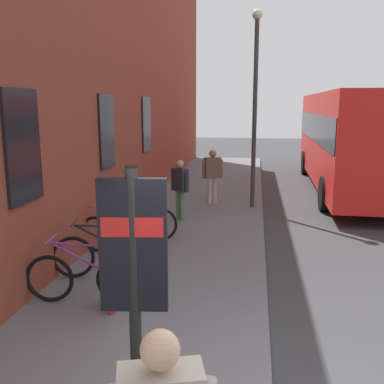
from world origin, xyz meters
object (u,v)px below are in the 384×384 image
at_px(city_bus, 350,136).
at_px(bicycle_nearest_sign, 105,255).
at_px(street_lamp, 255,94).
at_px(bicycle_far_end, 137,222).
at_px(bicycle_by_door, 85,277).
at_px(pedestrian_crossing_street, 108,245).
at_px(pedestrian_near_bus, 213,171).
at_px(pedestrian_by_facade, 180,184).
at_px(bicycle_mid_rack, 120,236).
at_px(transit_info_sign, 134,264).

bearing_deg(city_bus, bicycle_nearest_sign, 148.18).
bearing_deg(bicycle_nearest_sign, street_lamp, -23.18).
bearing_deg(street_lamp, bicycle_far_end, 145.20).
bearing_deg(bicycle_by_door, street_lamp, -19.70).
distance_m(bicycle_nearest_sign, bicycle_far_end, 2.09).
distance_m(city_bus, street_lamp, 5.06).
relative_size(bicycle_far_end, pedestrian_crossing_street, 1.11).
relative_size(pedestrian_crossing_street, pedestrian_near_bus, 1.00).
distance_m(bicycle_nearest_sign, pedestrian_by_facade, 3.93).
distance_m(bicycle_nearest_sign, city_bus, 10.87).
bearing_deg(pedestrian_by_facade, street_lamp, -46.01).
xyz_separation_m(bicycle_far_end, pedestrian_near_bus, (3.60, -1.26, 0.58)).
bearing_deg(bicycle_by_door, bicycle_mid_rack, 3.81).
xyz_separation_m(bicycle_far_end, city_bus, (7.07, -5.72, 1.41)).
bearing_deg(city_bus, bicycle_mid_rack, 144.42).
distance_m(bicycle_nearest_sign, pedestrian_near_bus, 5.85).
bearing_deg(pedestrian_near_bus, pedestrian_by_facade, 161.18).
distance_m(bicycle_mid_rack, pedestrian_crossing_street, 2.41).
bearing_deg(bicycle_mid_rack, pedestrian_near_bus, -16.02).
xyz_separation_m(transit_info_sign, pedestrian_crossing_street, (2.23, 1.01, -0.62)).
height_order(bicycle_far_end, street_lamp, street_lamp).
height_order(pedestrian_by_facade, pedestrian_crossing_street, pedestrian_crossing_street).
relative_size(pedestrian_by_facade, pedestrian_crossing_street, 0.95).
distance_m(bicycle_far_end, city_bus, 9.20).
xyz_separation_m(bicycle_by_door, transit_info_sign, (-2.44, -1.45, 1.21)).
distance_m(transit_info_sign, pedestrian_by_facade, 7.34).
distance_m(bicycle_by_door, city_bus, 11.68).
height_order(bicycle_far_end, pedestrian_crossing_street, pedestrian_crossing_street).
height_order(transit_info_sign, street_lamp, street_lamp).
distance_m(bicycle_by_door, bicycle_mid_rack, 2.06).
bearing_deg(bicycle_nearest_sign, city_bus, -31.82).
xyz_separation_m(bicycle_mid_rack, pedestrian_by_facade, (2.76, -0.69, 0.54)).
distance_m(city_bus, pedestrian_near_bus, 5.71).
bearing_deg(pedestrian_by_facade, bicycle_by_door, 173.41).
distance_m(transit_info_sign, street_lamp, 9.15).
xyz_separation_m(bicycle_nearest_sign, bicycle_far_end, (2.09, 0.03, -0.00)).
height_order(city_bus, street_lamp, street_lamp).
relative_size(pedestrian_near_bus, street_lamp, 0.30).
height_order(bicycle_mid_rack, bicycle_far_end, same).
bearing_deg(bicycle_by_door, pedestrian_crossing_street, -115.30).
distance_m(bicycle_by_door, pedestrian_crossing_street, 0.76).
relative_size(pedestrian_crossing_street, street_lamp, 0.30).
bearing_deg(bicycle_nearest_sign, pedestrian_near_bus, -12.17).
bearing_deg(city_bus, street_lamp, 137.42).
bearing_deg(transit_info_sign, bicycle_mid_rack, 19.47).
relative_size(transit_info_sign, street_lamp, 0.45).
height_order(bicycle_mid_rack, pedestrian_near_bus, pedestrian_near_bus).
xyz_separation_m(pedestrian_crossing_street, street_lamp, (6.75, -1.90, 2.17)).
xyz_separation_m(city_bus, street_lamp, (-3.59, 3.30, 1.35)).
bearing_deg(pedestrian_crossing_street, pedestrian_by_facade, -1.28).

